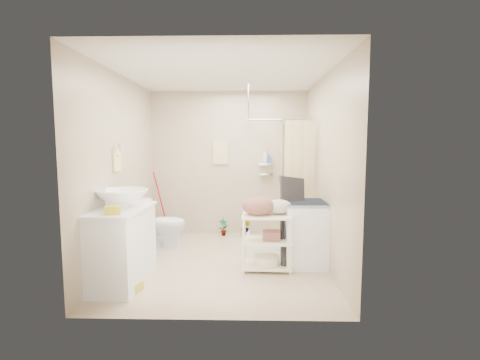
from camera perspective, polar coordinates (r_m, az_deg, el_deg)
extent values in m
plane|color=#C5B194|center=(5.02, -2.77, -13.35)|extent=(3.20, 3.20, 0.00)
cube|color=silver|center=(4.83, -2.93, 17.16)|extent=(2.80, 3.20, 0.04)
cube|color=#B8A98F|center=(6.35, -1.81, 2.70)|extent=(2.80, 0.04, 2.60)
cube|color=#B8A98F|center=(3.17, -4.94, -0.63)|extent=(2.80, 0.04, 2.60)
cube|color=#B8A98F|center=(5.05, -18.90, 1.54)|extent=(0.04, 3.20, 2.60)
cube|color=#B8A98F|center=(4.86, 13.86, 1.52)|extent=(0.04, 3.20, 2.60)
cube|color=silver|center=(4.42, -18.98, -10.21)|extent=(0.62, 1.06, 0.91)
imported|color=white|center=(4.37, -18.76, -2.84)|extent=(0.76, 0.76, 0.21)
cube|color=gold|center=(3.97, -20.12, -4.63)|extent=(0.19, 0.16, 0.09)
cube|color=gold|center=(4.29, -17.13, -16.07)|extent=(0.31, 0.27, 0.14)
imported|color=white|center=(5.75, -12.75, -6.97)|extent=(0.78, 0.47, 0.78)
imported|color=brown|center=(6.35, -2.76, -7.74)|extent=(0.20, 0.18, 0.32)
imported|color=brown|center=(6.34, 0.96, -7.79)|extent=(0.22, 0.21, 0.31)
cube|color=beige|center=(6.33, -3.18, 4.50)|extent=(0.28, 0.03, 0.42)
imported|color=silver|center=(6.26, 4.16, 3.97)|extent=(0.12, 0.12, 0.25)
imported|color=#31429E|center=(6.26, 4.75, 3.55)|extent=(0.08, 0.08, 0.16)
cube|color=white|center=(4.92, 10.70, -8.54)|extent=(0.62, 0.64, 0.88)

